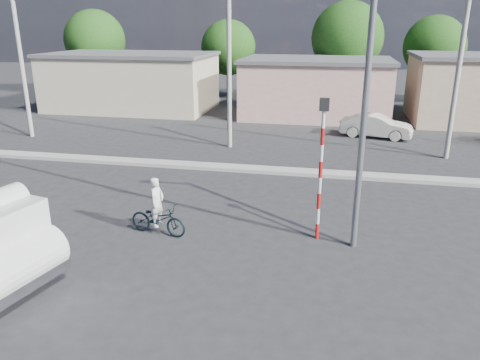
% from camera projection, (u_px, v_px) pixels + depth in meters
% --- Properties ---
extents(ground_plane, '(120.00, 120.00, 0.00)m').
position_uv_depth(ground_plane, '(205.00, 250.00, 13.79)').
color(ground_plane, '#28282A').
rests_on(ground_plane, ground).
extents(median, '(40.00, 0.80, 0.16)m').
position_uv_depth(median, '(253.00, 169.00, 21.19)').
color(median, '#99968E').
rests_on(median, ground).
extents(bicycle, '(2.03, 1.02, 1.02)m').
position_uv_depth(bicycle, '(158.00, 219.00, 14.72)').
color(bicycle, black).
rests_on(bicycle, ground).
extents(cyclist, '(0.48, 0.63, 1.58)m').
position_uv_depth(cyclist, '(158.00, 211.00, 14.63)').
color(cyclist, white).
rests_on(cyclist, ground).
extents(car_cream, '(4.29, 2.25, 1.34)m').
position_uv_depth(car_cream, '(376.00, 126.00, 27.23)').
color(car_cream, beige).
rests_on(car_cream, ground).
extents(traffic_pole, '(0.28, 0.18, 4.36)m').
position_uv_depth(traffic_pole, '(321.00, 158.00, 13.74)').
color(traffic_pole, red).
rests_on(traffic_pole, ground).
extents(streetlight, '(2.34, 0.22, 9.00)m').
position_uv_depth(streetlight, '(361.00, 78.00, 12.52)').
color(streetlight, slate).
rests_on(streetlight, ground).
extents(building_row, '(37.80, 7.30, 4.44)m').
position_uv_depth(building_row, '(303.00, 86.00, 33.31)').
color(building_row, beige).
rests_on(building_row, ground).
extents(tree_row, '(34.13, 7.32, 8.10)m').
position_uv_depth(tree_row, '(271.00, 42.00, 39.24)').
color(tree_row, '#38281E').
rests_on(tree_row, ground).
extents(utility_poles, '(35.40, 0.24, 8.00)m').
position_uv_depth(utility_poles, '(333.00, 72.00, 23.00)').
color(utility_poles, '#99968E').
rests_on(utility_poles, ground).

